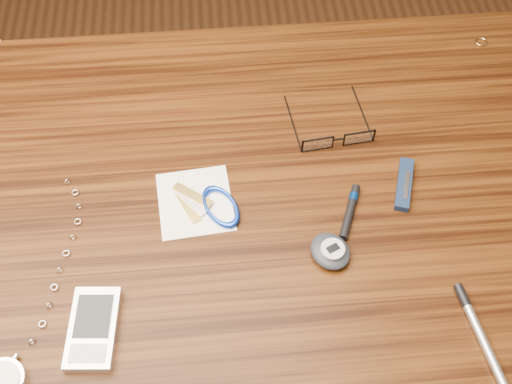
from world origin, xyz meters
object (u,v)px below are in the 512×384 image
(eyeglasses, at_px, (337,138))
(silver_pen, at_px, (477,327))
(pda_phone, at_px, (93,328))
(pedometer, at_px, (330,251))
(notepad_keys, at_px, (208,204))
(desk, at_px, (235,246))
(pocket_watch, at_px, (6,374))
(pocket_knife, at_px, (404,184))

(eyeglasses, relative_size, silver_pen, 0.91)
(pda_phone, xyz_separation_m, pedometer, (0.29, 0.08, 0.00))
(notepad_keys, bearing_deg, desk, -6.53)
(pocket_watch, xyz_separation_m, pocket_knife, (0.49, 0.22, -0.00))
(pda_phone, relative_size, notepad_keys, 0.84)
(notepad_keys, height_order, pocket_knife, pocket_knife)
(eyeglasses, distance_m, pocket_watch, 0.51)
(pda_phone, distance_m, notepad_keys, 0.21)
(eyeglasses, xyz_separation_m, pda_phone, (-0.32, -0.26, -0.00))
(pocket_watch, xyz_separation_m, pedometer, (0.38, 0.12, 0.00))
(notepad_keys, distance_m, silver_pen, 0.36)
(eyeglasses, height_order, pda_phone, eyeglasses)
(pocket_watch, bearing_deg, notepad_keys, 41.96)
(desk, bearing_deg, silver_pen, -35.89)
(pocket_watch, distance_m, notepad_keys, 0.31)
(eyeglasses, xyz_separation_m, silver_pen, (0.12, -0.29, -0.01))
(pedometer, relative_size, notepad_keys, 0.56)
(eyeglasses, height_order, pocket_knife, eyeglasses)
(pedometer, bearing_deg, eyeglasses, 78.47)
(pda_phone, distance_m, pocket_knife, 0.44)
(pda_phone, bearing_deg, eyeglasses, 38.30)
(pda_phone, bearing_deg, pocket_knife, 23.24)
(pocket_watch, relative_size, silver_pen, 2.27)
(desk, distance_m, pedometer, 0.18)
(pedometer, distance_m, silver_pen, 0.19)
(pedometer, height_order, notepad_keys, pedometer)
(eyeglasses, distance_m, pocket_knife, 0.11)
(pocket_watch, distance_m, silver_pen, 0.53)
(desk, height_order, pocket_knife, pocket_knife)
(pedometer, xyz_separation_m, notepad_keys, (-0.15, 0.09, -0.01))
(desk, xyz_separation_m, pda_phone, (-0.17, -0.16, 0.11))
(pocket_knife, bearing_deg, notepad_keys, -178.04)
(pda_phone, bearing_deg, pedometer, 14.92)
(silver_pen, bearing_deg, desk, 144.11)
(desk, xyz_separation_m, pedometer, (0.12, -0.08, 0.11))
(eyeglasses, xyz_separation_m, pedometer, (-0.04, -0.18, -0.00))
(notepad_keys, bearing_deg, pocket_knife, 1.96)
(desk, bearing_deg, notepad_keys, 173.47)
(pocket_knife, bearing_deg, pocket_watch, -156.23)
(pocket_watch, height_order, pedometer, pedometer)
(desk, bearing_deg, pedometer, -35.79)
(desk, relative_size, notepad_keys, 8.08)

